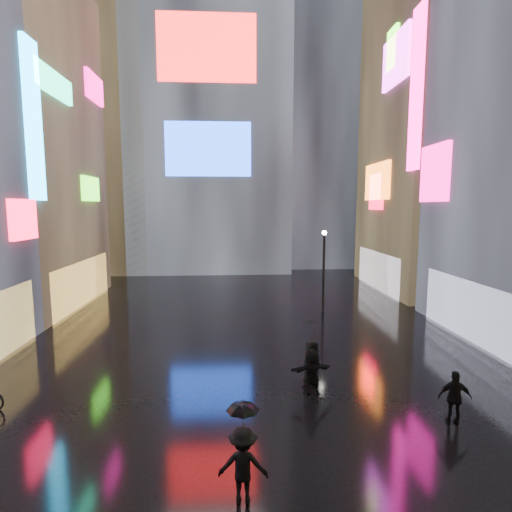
{
  "coord_description": "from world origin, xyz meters",
  "views": [
    {
      "loc": [
        -0.81,
        -1.54,
        6.7
      ],
      "look_at": [
        0.0,
        12.0,
        5.0
      ],
      "focal_mm": 28.0,
      "sensor_mm": 36.0,
      "label": 1
    }
  ],
  "objects": [
    {
      "name": "tower_main",
      "position": [
        -3.0,
        43.97,
        21.01
      ],
      "size": [
        16.0,
        14.2,
        42.0
      ],
      "color": "black",
      "rests_on": "ground"
    },
    {
      "name": "ground",
      "position": [
        0.0,
        20.0,
        0.0
      ],
      "size": [
        140.0,
        140.0,
        0.0
      ],
      "primitive_type": "plane",
      "color": "black",
      "rests_on": "ground"
    },
    {
      "name": "umbrella_1",
      "position": [
        -0.6,
        6.81,
        2.09
      ],
      "size": [
        0.93,
        0.93,
        0.62
      ],
      "primitive_type": "imported",
      "rotation": [
        0.0,
        0.0,
        4.31
      ],
      "color": "black",
      "rests_on": "pedestrian_2"
    },
    {
      "name": "pedestrian_4",
      "position": [
        2.14,
        12.7,
        0.86
      ],
      "size": [
        1.0,
        0.89,
        1.71
      ],
      "primitive_type": "imported",
      "rotation": [
        0.0,
        0.0,
        0.51
      ],
      "color": "black",
      "rests_on": "ground"
    },
    {
      "name": "lamp_far",
      "position": [
        4.93,
        22.96,
        2.94
      ],
      "size": [
        0.3,
        0.3,
        5.2
      ],
      "color": "black",
      "rests_on": "ground"
    },
    {
      "name": "tower_flank_right",
      "position": [
        9.0,
        46.0,
        17.0
      ],
      "size": [
        12.0,
        12.0,
        34.0
      ],
      "primitive_type": "cube",
      "color": "black",
      "rests_on": "ground"
    },
    {
      "name": "building_right_far",
      "position": [
        15.98,
        30.0,
        13.98
      ],
      "size": [
        10.28,
        12.0,
        28.0
      ],
      "color": "black",
      "rests_on": "ground"
    },
    {
      "name": "pedestrian_3",
      "position": [
        6.03,
        9.74,
        0.83
      ],
      "size": [
        1.04,
        0.62,
        1.67
      ],
      "primitive_type": "imported",
      "rotation": [
        0.0,
        0.0,
        2.91
      ],
      "color": "black",
      "rests_on": "ground"
    },
    {
      "name": "tower_flank_left",
      "position": [
        -14.0,
        42.0,
        13.0
      ],
      "size": [
        10.0,
        10.0,
        26.0
      ],
      "primitive_type": "cube",
      "color": "black",
      "rests_on": "ground"
    },
    {
      "name": "pedestrian_2",
      "position": [
        -0.6,
        6.81,
        0.89
      ],
      "size": [
        1.21,
        0.78,
        1.78
      ],
      "primitive_type": "imported",
      "rotation": [
        0.0,
        0.0,
        3.03
      ],
      "color": "black",
      "rests_on": "ground"
    },
    {
      "name": "umbrella_2",
      "position": [
        2.14,
        12.7,
        2.11
      ],
      "size": [
        1.13,
        1.14,
        0.8
      ],
      "primitive_type": "imported",
      "rotation": [
        0.0,
        0.0,
        0.37
      ],
      "color": "black",
      "rests_on": "pedestrian_4"
    },
    {
      "name": "pedestrian_5",
      "position": [
        2.01,
        11.94,
        0.82
      ],
      "size": [
        1.58,
        0.77,
        1.64
      ],
      "primitive_type": "imported",
      "rotation": [
        0.0,
        0.0,
        3.33
      ],
      "color": "black",
      "rests_on": "ground"
    }
  ]
}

